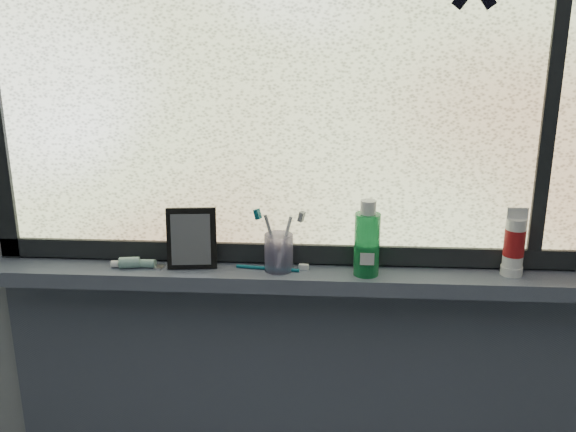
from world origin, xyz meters
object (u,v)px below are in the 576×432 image
(vanity_mirror, at_px, (192,238))
(mouthwash_bottle, at_px, (367,238))
(cream_tube, at_px, (515,239))
(toothbrush_cup, at_px, (279,252))

(vanity_mirror, distance_m, mouthwash_bottle, 0.45)
(vanity_mirror, relative_size, mouthwash_bottle, 0.99)
(mouthwash_bottle, relative_size, cream_tube, 1.27)
(vanity_mirror, bearing_deg, mouthwash_bottle, -8.99)
(toothbrush_cup, distance_m, cream_tube, 0.59)
(cream_tube, bearing_deg, toothbrush_cup, -179.17)
(toothbrush_cup, bearing_deg, vanity_mirror, 178.87)
(vanity_mirror, xyz_separation_m, toothbrush_cup, (0.22, -0.00, -0.03))
(mouthwash_bottle, bearing_deg, toothbrush_cup, 176.31)
(mouthwash_bottle, height_order, cream_tube, mouthwash_bottle)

